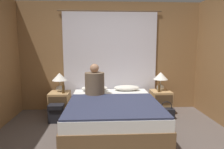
{
  "coord_description": "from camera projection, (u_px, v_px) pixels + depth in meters",
  "views": [
    {
      "loc": [
        -0.22,
        -2.73,
        1.53
      ],
      "look_at": [
        0.0,
        1.15,
        0.95
      ],
      "focal_mm": 32.0,
      "sensor_mm": 36.0,
      "label": 1
    }
  ],
  "objects": [
    {
      "name": "pillow_right",
      "position": [
        127.0,
        88.0,
        4.53
      ],
      "size": [
        0.59,
        0.29,
        0.12
      ],
      "color": "silver",
      "rests_on": "bed"
    },
    {
      "name": "beer_bottle_on_right_stand",
      "position": [
        159.0,
        88.0,
        4.36
      ],
      "size": [
        0.06,
        0.06,
        0.22
      ],
      "color": "#513819",
      "rests_on": "nightstand_right"
    },
    {
      "name": "wall_back",
      "position": [
        110.0,
        57.0,
        4.7
      ],
      "size": [
        4.28,
        0.06,
        2.5
      ],
      "color": "olive",
      "rests_on": "ground_plane"
    },
    {
      "name": "bed",
      "position": [
        113.0,
        114.0,
        3.73
      ],
      "size": [
        1.65,
        2.04,
        0.5
      ],
      "color": "brown",
      "rests_on": "ground_plane"
    },
    {
      "name": "handbag_on_floor",
      "position": [
        166.0,
        113.0,
        4.17
      ],
      "size": [
        0.32,
        0.17,
        0.37
      ],
      "color": "black",
      "rests_on": "ground_plane"
    },
    {
      "name": "backpack_on_floor",
      "position": [
        56.0,
        112.0,
        3.97
      ],
      "size": [
        0.3,
        0.23,
        0.36
      ],
      "color": "black",
      "rests_on": "ground_plane"
    },
    {
      "name": "nightstand_left",
      "position": [
        60.0,
        103.0,
        4.39
      ],
      "size": [
        0.43,
        0.46,
        0.51
      ],
      "color": "tan",
      "rests_on": "ground_plane"
    },
    {
      "name": "blanket_on_bed",
      "position": [
        114.0,
        105.0,
        3.41
      ],
      "size": [
        1.59,
        1.41,
        0.03
      ],
      "color": "#2D334C",
      "rests_on": "bed"
    },
    {
      "name": "beer_bottle_on_left_stand",
      "position": [
        63.0,
        89.0,
        4.25
      ],
      "size": [
        0.06,
        0.06,
        0.23
      ],
      "color": "#513819",
      "rests_on": "nightstand_left"
    },
    {
      "name": "person_left_in_bed",
      "position": [
        95.0,
        83.0,
        4.09
      ],
      "size": [
        0.4,
        0.4,
        0.65
      ],
      "color": "brown",
      "rests_on": "bed"
    },
    {
      "name": "lamp_left",
      "position": [
        60.0,
        79.0,
        4.38
      ],
      "size": [
        0.32,
        0.32,
        0.42
      ],
      "color": "silver",
      "rests_on": "nightstand_left"
    },
    {
      "name": "curtain_panel",
      "position": [
        110.0,
        61.0,
        4.66
      ],
      "size": [
        2.36,
        0.02,
        2.3
      ],
      "color": "silver",
      "rests_on": "ground_plane"
    },
    {
      "name": "nightstand_right",
      "position": [
        161.0,
        102.0,
        4.52
      ],
      "size": [
        0.43,
        0.46,
        0.51
      ],
      "color": "tan",
      "rests_on": "ground_plane"
    },
    {
      "name": "pillow_left",
      "position": [
        95.0,
        88.0,
        4.49
      ],
      "size": [
        0.59,
        0.29,
        0.12
      ],
      "color": "silver",
      "rests_on": "bed"
    },
    {
      "name": "lamp_right",
      "position": [
        161.0,
        78.0,
        4.5
      ],
      "size": [
        0.32,
        0.32,
        0.42
      ],
      "color": "silver",
      "rests_on": "nightstand_right"
    }
  ]
}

